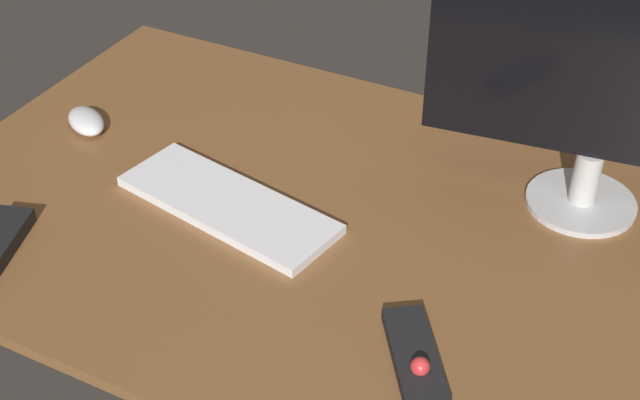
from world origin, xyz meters
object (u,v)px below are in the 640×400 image
object	(u,v)px
computer_mouse	(86,121)
monitor	(607,84)
keyboard	(228,205)
media_remote	(415,358)

from	to	relation	value
computer_mouse	monitor	bearing A→B (deg)	43.69
computer_mouse	keyboard	bearing A→B (deg)	17.90
monitor	media_remote	xyz separation A→B (cm)	(-10.57, -43.21, -20.86)
media_remote	monitor	bearing A→B (deg)	132.13
computer_mouse	media_remote	xyz separation A→B (cm)	(73.34, -25.53, -0.52)
monitor	computer_mouse	xyz separation A→B (cm)	(-83.91, -17.67, -20.33)
media_remote	computer_mouse	bearing A→B (deg)	-143.32
monitor	computer_mouse	size ratio (longest dim) A/B	5.29
monitor	computer_mouse	bearing A→B (deg)	-175.13
monitor	media_remote	size ratio (longest dim) A/B	3.03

